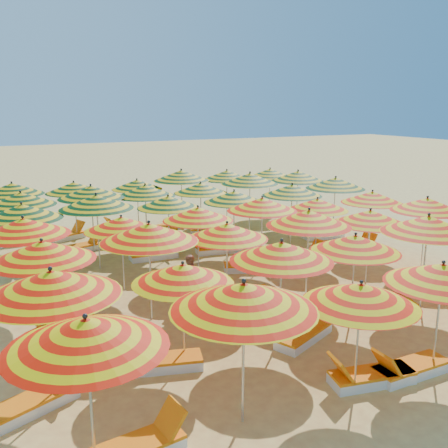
{
  "coord_description": "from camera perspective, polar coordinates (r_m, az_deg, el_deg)",
  "views": [
    {
      "loc": [
        -7.04,
        -13.89,
        5.44
      ],
      "look_at": [
        0.0,
        0.5,
        1.6
      ],
      "focal_mm": 40.0,
      "sensor_mm": 36.0,
      "label": 1
    }
  ],
  "objects": [
    {
      "name": "umbrella_13",
      "position": [
        12.62,
        -8.57,
        -0.97
      ],
      "size": [
        2.74,
        2.74,
        2.64
      ],
      "color": "silver",
      "rests_on": "ground"
    },
    {
      "name": "lounger_1",
      "position": [
        10.81,
        16.29,
        -16.4
      ],
      "size": [
        1.81,
        0.89,
        0.69
      ],
      "rotation": [
        0.0,
        0.0,
        2.96
      ],
      "color": "white",
      "rests_on": "ground"
    },
    {
      "name": "lounger_14",
      "position": [
        21.26,
        11.41,
        -1.19
      ],
      "size": [
        1.8,
        0.82,
        0.69
      ],
      "rotation": [
        0.0,
        0.0,
        -0.14
      ],
      "color": "white",
      "rests_on": "ground"
    },
    {
      "name": "lounger_17",
      "position": [
        21.5,
        -1.41,
        -0.76
      ],
      "size": [
        1.82,
        1.25,
        0.69
      ],
      "rotation": [
        0.0,
        0.0,
        -0.43
      ],
      "color": "white",
      "rests_on": "ground"
    },
    {
      "name": "umbrella_10",
      "position": [
        14.37,
        22.3,
        -0.06
      ],
      "size": [
        3.29,
        3.29,
        2.64
      ],
      "color": "silver",
      "rests_on": "ground"
    },
    {
      "name": "umbrella_31",
      "position": [
        19.15,
        -14.97,
        3.55
      ],
      "size": [
        3.04,
        3.04,
        2.6
      ],
      "color": "silver",
      "rests_on": "ground"
    },
    {
      "name": "lounger_16",
      "position": [
        20.5,
        -7.39,
        -1.58
      ],
      "size": [
        1.81,
        0.91,
        0.69
      ],
      "rotation": [
        0.0,
        0.0,
        0.2
      ],
      "color": "white",
      "rests_on": "ground"
    },
    {
      "name": "lounger_13",
      "position": [
        18.82,
        -0.75,
        -2.84
      ],
      "size": [
        1.8,
        0.81,
        0.69
      ],
      "rotation": [
        0.0,
        0.0,
        3.0
      ],
      "color": "white",
      "rests_on": "ground"
    },
    {
      "name": "umbrella_21",
      "position": [
        16.69,
        4.39,
        2.25
      ],
      "size": [
        2.39,
        2.39,
        2.5
      ],
      "color": "silver",
      "rests_on": "ground"
    },
    {
      "name": "umbrella_3",
      "position": [
        10.96,
        23.69,
        -5.27
      ],
      "size": [
        2.51,
        2.51,
        2.42
      ],
      "color": "silver",
      "rests_on": "ground"
    },
    {
      "name": "umbrella_15",
      "position": [
        14.41,
        9.67,
        0.66
      ],
      "size": [
        2.79,
        2.79,
        2.6
      ],
      "color": "silver",
      "rests_on": "ground"
    },
    {
      "name": "umbrella_1",
      "position": [
        8.35,
        2.27,
        -8.32
      ],
      "size": [
        3.24,
        3.24,
        2.66
      ],
      "color": "silver",
      "rests_on": "ground"
    },
    {
      "name": "umbrella_2",
      "position": [
        9.61,
        15.35,
        -7.77
      ],
      "size": [
        2.56,
        2.56,
        2.32
      ],
      "color": "silver",
      "rests_on": "ground"
    },
    {
      "name": "umbrella_35",
      "position": [
        23.0,
        8.45,
        5.45
      ],
      "size": [
        2.74,
        2.74,
        2.59
      ],
      "color": "silver",
      "rests_on": "ground"
    },
    {
      "name": "lounger_15",
      "position": [
        19.75,
        -16.15,
        -2.6
      ],
      "size": [
        1.82,
        0.98,
        0.69
      ],
      "rotation": [
        0.0,
        0.0,
        0.24
      ],
      "color": "white",
      "rests_on": "ground"
    },
    {
      "name": "umbrella_38",
      "position": [
        22.11,
        -9.91,
        4.47
      ],
      "size": [
        2.88,
        2.88,
        2.33
      ],
      "color": "silver",
      "rests_on": "ground"
    },
    {
      "name": "lounger_2",
      "position": [
        11.34,
        20.43,
        -15.24
      ],
      "size": [
        1.74,
        0.6,
        0.69
      ],
      "rotation": [
        0.0,
        0.0,
        3.15
      ],
      "color": "white",
      "rests_on": "ground"
    },
    {
      "name": "umbrella_41",
      "position": [
        25.0,
        5.29,
        5.81
      ],
      "size": [
        2.49,
        2.49,
        2.42
      ],
      "color": "silver",
      "rests_on": "ground"
    },
    {
      "name": "lounger_5",
      "position": [
        12.24,
        9.22,
        -12.29
      ],
      "size": [
        1.82,
        1.24,
        0.69
      ],
      "rotation": [
        0.0,
        0.0,
        0.42
      ],
      "color": "white",
      "rests_on": "ground"
    },
    {
      "name": "umbrella_19",
      "position": [
        14.89,
        -11.65,
        0.02
      ],
      "size": [
        2.73,
        2.73,
        2.32
      ],
      "color": "silver",
      "rests_on": "ground"
    },
    {
      "name": "umbrella_23",
      "position": [
        19.22,
        16.57,
        2.95
      ],
      "size": [
        2.69,
        2.69,
        2.4
      ],
      "color": "silver",
      "rests_on": "ground"
    },
    {
      "name": "umbrella_29",
      "position": [
        21.21,
        12.62,
        4.59
      ],
      "size": [
        2.68,
        2.68,
        2.59
      ],
      "color": "silver",
      "rests_on": "ground"
    },
    {
      "name": "umbrella_6",
      "position": [
        9.49,
        -19.13,
        -6.42
      ],
      "size": [
        3.32,
        3.32,
        2.65
      ],
      "color": "silver",
      "rests_on": "ground"
    },
    {
      "name": "umbrella_27",
      "position": [
        18.46,
        1.16,
        3.13
      ],
      "size": [
        2.96,
        2.96,
        2.41
      ],
      "color": "silver",
      "rests_on": "ground"
    },
    {
      "name": "umbrella_24",
      "position": [
        16.43,
        -22.09,
        1.31
      ],
      "size": [
        2.79,
        2.79,
        2.57
      ],
      "color": "silver",
      "rests_on": "ground"
    },
    {
      "name": "umbrella_12",
      "position": [
        12.01,
        -20.06,
        -2.91
      ],
      "size": [
        2.57,
        2.57,
        2.52
      ],
      "color": "silver",
      "rests_on": "ground"
    },
    {
      "name": "umbrella_18",
      "position": [
        14.35,
        -21.94,
        -0.29
      ],
      "size": [
        2.81,
        2.81,
        2.57
      ],
      "color": "silver",
      "rests_on": "ground"
    },
    {
      "name": "lounger_8",
      "position": [
        14.33,
        2.19,
        -8.18
      ],
      "size": [
        1.75,
        0.62,
        0.69
      ],
      "rotation": [
        0.0,
        0.0,
        3.16
      ],
      "color": "white",
      "rests_on": "ground"
    },
    {
      "name": "lounger_10",
      "position": [
        17.94,
        9.23,
        -3.84
      ],
      "size": [
        1.81,
        0.89,
        0.69
      ],
      "rotation": [
        0.0,
        0.0,
        0.19
      ],
      "color": "white",
      "rests_on": "ground"
    },
    {
      "name": "lounger_3",
      "position": [
        10.27,
        -20.99,
        -18.51
      ],
      "size": [
        1.82,
        1.21,
        0.69
      ],
      "rotation": [
        0.0,
        0.0,
        0.4
      ],
      "color": "white",
      "rests_on": "ground"
    },
    {
      "name": "umbrella_14",
      "position": [
        13.53,
        0.35,
        -0.81
      ],
      "size": [
        2.32,
        2.32,
        2.38
      ],
      "color": "silver",
      "rests_on": "ground"
    },
    {
      "name": "beachgoer_b",
      "position": [
        14.18,
        -3.75,
        -6.18
      ],
      "size": [
        0.79,
        0.7,
        1.35
      ],
      "primitive_type": "imported",
      "rotation": [
        0.0,
        0.0,
        0.34
      ],
      "color": "tan",
      "rests_on": "ground"
    },
    {
      "name": "umbrella_37",
      "position": [
        21.32,
        -16.79,
        4.02
      ],
      "size": [
        2.88,
        2.88,
        2.44
      ],
      "color": "silver",
      "rests_on": "ground"
    },
    {
      "name": "umbrella_40",
      "position": [
        23.67,
        0.33,
        5.61
      ],
      "size": [
        2.94,
        2.94,
        2.5
      ],
      "color": "silver",
      "rests_on": "ground"
    },
    {
      "name": "umbrella_9",
      "position": [
        12.77,
        14.76,
        -2.16
      ],
      "size": [
        2.69,
        2.69,
        2.38
      ],
      "color": "silver",
      "rests_on": "ground"
    },
    {
      "name": "lounger_12",
      "position": [
        18.27,
        -7.9,
        -3.47
      ],
      "size": [
        1.75,
        0.62,
        0.69
      ],
      "rotation": [
        0.0,
        0.0,
        -0.02
      ],
      "color": "white",
      "rests_on": "ground"
    },
    {
      "name": "lounger_11",
      "position": [
        19.34,
        15.06,
        -2.86
      ],
      "size": [
        1.82,
        1.02,
        0.69
      ],
      "rotation": [
        0.0,
        0.0,
        0.27
      ],
      "color": "white",
      "rests_on": "ground"
    },
    {
      "name": "lounger_22",
      "position": [
        25.64,
        6.09,
        1.51
      ],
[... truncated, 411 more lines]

